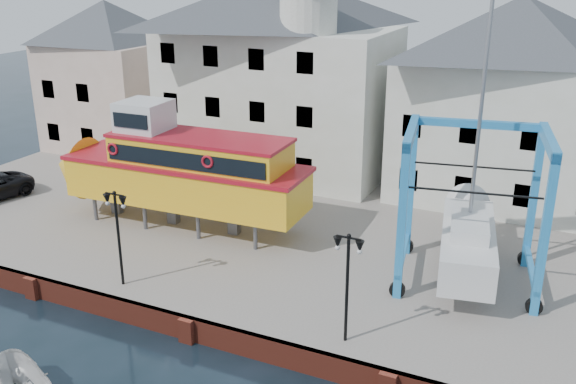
% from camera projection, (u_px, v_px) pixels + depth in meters
% --- Properties ---
extents(ground, '(140.00, 140.00, 0.00)m').
position_uv_depth(ground, '(188.00, 341.00, 24.89)').
color(ground, black).
rests_on(ground, ground).
extents(hardstanding, '(44.00, 22.00, 1.00)m').
position_uv_depth(hardstanding, '(303.00, 228.00, 34.07)').
color(hardstanding, slate).
rests_on(hardstanding, ground).
extents(quay_wall, '(44.00, 0.47, 1.00)m').
position_uv_depth(quay_wall, '(189.00, 329.00, 24.80)').
color(quay_wall, maroon).
rests_on(quay_wall, ground).
extents(building_pink, '(8.00, 7.00, 10.30)m').
position_uv_depth(building_pink, '(110.00, 76.00, 45.23)').
color(building_pink, tan).
rests_on(building_pink, hardstanding).
extents(building_white_main, '(14.00, 8.30, 14.00)m').
position_uv_depth(building_white_main, '(280.00, 71.00, 39.93)').
color(building_white_main, beige).
rests_on(building_white_main, hardstanding).
extents(building_white_right, '(12.00, 8.00, 11.20)m').
position_uv_depth(building_white_right, '(512.00, 101.00, 35.18)').
color(building_white_right, beige).
rests_on(building_white_right, hardstanding).
extents(lamp_post_left, '(1.12, 0.32, 4.20)m').
position_uv_depth(lamp_post_left, '(116.00, 215.00, 26.06)').
color(lamp_post_left, black).
rests_on(lamp_post_left, hardstanding).
extents(lamp_post_right, '(1.12, 0.32, 4.20)m').
position_uv_depth(lamp_post_right, '(348.00, 261.00, 22.08)').
color(lamp_post_right, black).
rests_on(lamp_post_right, hardstanding).
extents(tour_boat, '(14.61, 3.98, 6.31)m').
position_uv_depth(tour_boat, '(171.00, 168.00, 32.38)').
color(tour_boat, '#59595E').
rests_on(tour_boat, hardstanding).
extents(travel_lift, '(6.62, 8.61, 12.64)m').
position_uv_depth(travel_lift, '(468.00, 228.00, 27.43)').
color(travel_lift, '#1A6CAE').
rests_on(travel_lift, hardstanding).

